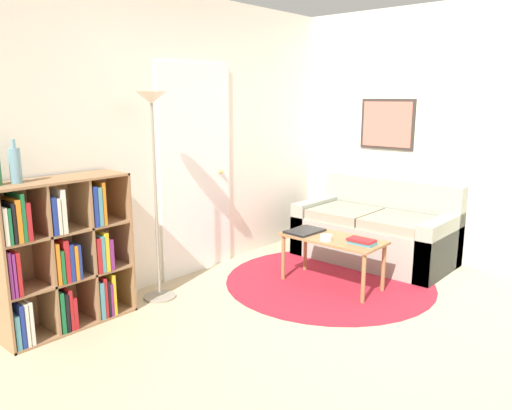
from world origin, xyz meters
TOP-DOWN VIEW (x-y plane):
  - ground_plane at (0.00, 0.00)m, footprint 14.00×14.00m
  - wall_back at (0.01, 2.28)m, footprint 7.13×0.11m
  - wall_right at (2.09, 1.13)m, footprint 0.08×5.26m
  - rug at (0.78, 1.09)m, footprint 1.93×1.93m
  - bookshelf at (-1.31, 2.07)m, footprint 0.98×0.34m
  - floor_lamp at (-0.51, 1.97)m, footprint 0.27×0.27m
  - couch at (1.69, 1.10)m, footprint 0.84×1.57m
  - coffee_table at (0.71, 1.03)m, footprint 0.43×0.92m
  - laptop at (0.69, 1.32)m, footprint 0.36×0.26m
  - bowl at (0.58, 1.01)m, footprint 0.10×0.10m
  - book_stack_on_table at (0.69, 0.72)m, footprint 0.14×0.23m
  - bottle_middle at (-1.56, 2.09)m, footprint 0.08×0.08m

SIDE VIEW (x-z plane):
  - ground_plane at x=0.00m, z-range 0.00..0.00m
  - rug at x=0.78m, z-range 0.00..0.01m
  - couch at x=1.69m, z-range -0.13..0.69m
  - coffee_table at x=0.71m, z-range 0.17..0.62m
  - laptop at x=0.69m, z-range 0.45..0.47m
  - book_stack_on_table at x=0.69m, z-range 0.45..0.50m
  - bowl at x=0.58m, z-range 0.45..0.51m
  - bookshelf at x=-1.31m, z-range -0.02..1.10m
  - bottle_middle at x=-1.56m, z-range 1.10..1.39m
  - wall_back at x=0.01m, z-range -0.01..2.59m
  - wall_right at x=2.09m, z-range 0.00..2.60m
  - floor_lamp at x=-0.51m, z-range 0.49..2.22m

